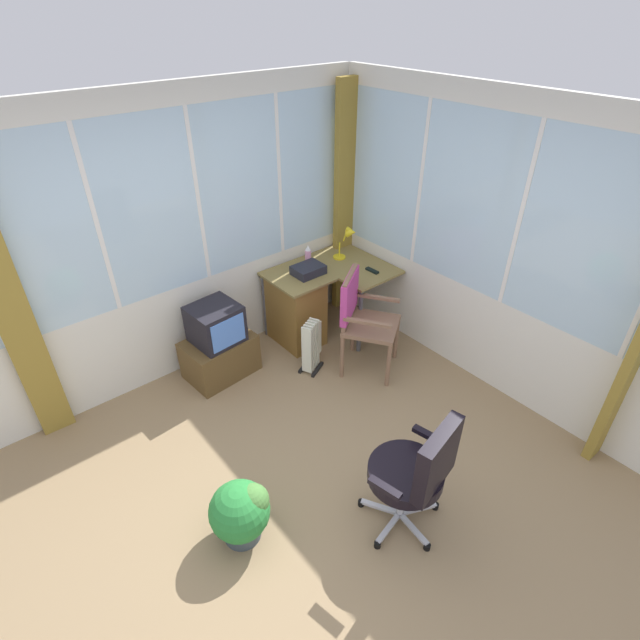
{
  "coord_description": "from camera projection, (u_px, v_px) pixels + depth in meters",
  "views": [
    {
      "loc": [
        -1.33,
        -1.73,
        3.08
      ],
      "look_at": [
        0.84,
        0.87,
        0.79
      ],
      "focal_mm": 27.3,
      "sensor_mm": 36.0,
      "label": 1
    }
  ],
  "objects": [
    {
      "name": "ground",
      "position": [
        308.0,
        505.0,
        3.55
      ],
      "size": [
        5.24,
        4.98,
        0.06
      ],
      "primitive_type": "cube",
      "color": "#8F7451"
    },
    {
      "name": "east_window_panel",
      "position": [
        512.0,
        259.0,
        3.96
      ],
      "size": [
        0.07,
        3.98,
        2.55
      ],
      "color": "silver",
      "rests_on": "ground"
    },
    {
      "name": "desk_lamp",
      "position": [
        349.0,
        238.0,
        5.02
      ],
      "size": [
        0.24,
        0.2,
        0.35
      ],
      "color": "yellow",
      "rests_on": "desk"
    },
    {
      "name": "space_heater",
      "position": [
        312.0,
        345.0,
        4.66
      ],
      "size": [
        0.29,
        0.25,
        0.54
      ],
      "color": "silver",
      "rests_on": "ground"
    },
    {
      "name": "spray_bottle",
      "position": [
        308.0,
        255.0,
        4.96
      ],
      "size": [
        0.06,
        0.06,
        0.22
      ],
      "color": "pink",
      "rests_on": "desk"
    },
    {
      "name": "tv_on_stand",
      "position": [
        219.0,
        345.0,
        4.56
      ],
      "size": [
        0.67,
        0.49,
        0.76
      ],
      "color": "brown",
      "rests_on": "ground"
    },
    {
      "name": "office_chair",
      "position": [
        417.0,
        470.0,
        3.08
      ],
      "size": [
        0.62,
        0.57,
        0.98
      ],
      "color": "#B7B7BF",
      "rests_on": "ground"
    },
    {
      "name": "tv_remote",
      "position": [
        372.0,
        271.0,
        4.88
      ],
      "size": [
        0.05,
        0.15,
        0.02
      ],
      "primitive_type": "cube",
      "rotation": [
        0.0,
        0.0,
        0.05
      ],
      "color": "black",
      "rests_on": "desk"
    },
    {
      "name": "curtain_corner",
      "position": [
        344.0,
        204.0,
        5.13
      ],
      "size": [
        0.25,
        0.07,
        2.45
      ],
      "primitive_type": "cube",
      "rotation": [
        0.0,
        0.0,
        0.01
      ],
      "color": "olive",
      "rests_on": "ground"
    },
    {
      "name": "desk",
      "position": [
        300.0,
        305.0,
        5.0
      ],
      "size": [
        1.17,
        0.93,
        0.75
      ],
      "color": "olive",
      "rests_on": "ground"
    },
    {
      "name": "north_window_panel",
      "position": [
        157.0,
        250.0,
        4.11
      ],
      "size": [
        4.24,
        0.07,
        2.55
      ],
      "color": "silver",
      "rests_on": "ground"
    },
    {
      "name": "potted_plant",
      "position": [
        241.0,
        511.0,
        3.19
      ],
      "size": [
        0.4,
        0.4,
        0.47
      ],
      "color": "#3B474D",
      "rests_on": "ground"
    },
    {
      "name": "wooden_armchair",
      "position": [
        359.0,
        310.0,
        4.49
      ],
      "size": [
        0.67,
        0.67,
        1.0
      ],
      "color": "#815E46",
      "rests_on": "ground"
    },
    {
      "name": "paper_tray",
      "position": [
        308.0,
        270.0,
        4.82
      ],
      "size": [
        0.3,
        0.23,
        0.09
      ],
      "primitive_type": "cube",
      "rotation": [
        0.0,
        0.0,
        -0.01
      ],
      "color": "#20222C",
      "rests_on": "desk"
    },
    {
      "name": "curtain_north_left",
      "position": [
        9.0,
        306.0,
        3.47
      ],
      "size": [
        0.25,
        0.08,
        2.45
      ],
      "primitive_type": "cube",
      "rotation": [
        0.0,
        0.0,
        -0.03
      ],
      "color": "olive",
      "rests_on": "ground"
    }
  ]
}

